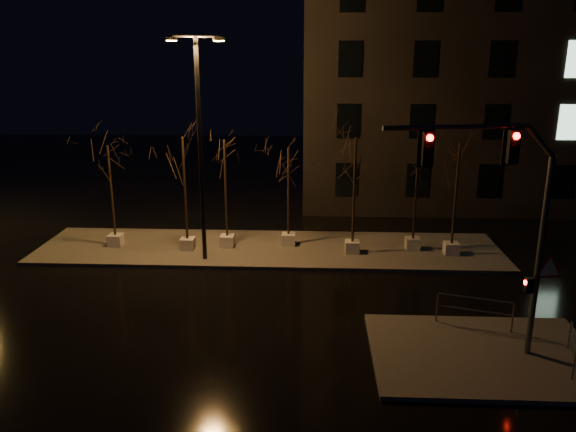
{
  "coord_description": "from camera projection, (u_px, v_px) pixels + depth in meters",
  "views": [
    {
      "loc": [
        2.12,
        -19.32,
        9.08
      ],
      "look_at": [
        1.1,
        2.31,
        2.8
      ],
      "focal_mm": 35.0,
      "sensor_mm": 36.0,
      "label": 1
    }
  ],
  "objects": [
    {
      "name": "tree_5",
      "position": [
        418.0,
        169.0,
        25.55
      ],
      "size": [
        1.8,
        1.8,
        5.13
      ],
      "color": "beige",
      "rests_on": "median"
    },
    {
      "name": "median",
      "position": [
        269.0,
        249.0,
        26.89
      ],
      "size": [
        22.0,
        5.0,
        0.15
      ],
      "primitive_type": "cube",
      "color": "#4D4A45",
      "rests_on": "ground"
    },
    {
      "name": "tree_1",
      "position": [
        183.0,
        163.0,
        25.47
      ],
      "size": [
        1.8,
        1.8,
        5.47
      ],
      "color": "beige",
      "rests_on": "median"
    },
    {
      "name": "guard_rail_a",
      "position": [
        475.0,
        308.0,
        18.89
      ],
      "size": [
        2.39,
        0.75,
        1.08
      ],
      "rotation": [
        0.0,
        0.0,
        -0.29
      ],
      "color": "#515358",
      "rests_on": "sidewalk_corner"
    },
    {
      "name": "guard_rail_b",
      "position": [
        572.0,
        345.0,
        16.67
      ],
      "size": [
        0.7,
        1.86,
        0.93
      ],
      "rotation": [
        0.0,
        0.0,
        1.23
      ],
      "color": "#515358",
      "rests_on": "sidewalk_corner"
    },
    {
      "name": "tree_4",
      "position": [
        355.0,
        164.0,
        25.04
      ],
      "size": [
        1.8,
        1.8,
        5.52
      ],
      "color": "beige",
      "rests_on": "median"
    },
    {
      "name": "ground",
      "position": [
        256.0,
        304.0,
        21.16
      ],
      "size": [
        90.0,
        90.0,
        0.0
      ],
      "primitive_type": "plane",
      "color": "black",
      "rests_on": "ground"
    },
    {
      "name": "building",
      "position": [
        502.0,
        79.0,
        35.71
      ],
      "size": [
        25.0,
        12.0,
        15.0
      ],
      "primitive_type": "cube",
      "color": "black",
      "rests_on": "ground"
    },
    {
      "name": "traffic_signal_mast",
      "position": [
        508.0,
        209.0,
        15.97
      ],
      "size": [
        5.74,
        1.11,
        7.1
      ],
      "rotation": [
        0.0,
        0.0,
        0.19
      ],
      "color": "#515358",
      "rests_on": "sidewalk_corner"
    },
    {
      "name": "sidewalk_corner",
      "position": [
        484.0,
        355.0,
        17.44
      ],
      "size": [
        7.0,
        5.0,
        0.15
      ],
      "primitive_type": "cube",
      "color": "#4D4A45",
      "rests_on": "ground"
    },
    {
      "name": "tree_6",
      "position": [
        458.0,
        168.0,
        24.86
      ],
      "size": [
        1.8,
        1.8,
        5.31
      ],
      "color": "beige",
      "rests_on": "median"
    },
    {
      "name": "tree_0",
      "position": [
        109.0,
        168.0,
        26.1
      ],
      "size": [
        1.8,
        1.8,
        5.01
      ],
      "color": "beige",
      "rests_on": "median"
    },
    {
      "name": "tree_2",
      "position": [
        225.0,
        164.0,
        25.91
      ],
      "size": [
        1.8,
        1.8,
        5.29
      ],
      "color": "beige",
      "rests_on": "median"
    },
    {
      "name": "tree_3",
      "position": [
        289.0,
        170.0,
        26.25
      ],
      "size": [
        1.8,
        1.8,
        4.85
      ],
      "color": "beige",
      "rests_on": "median"
    },
    {
      "name": "streetlight_main",
      "position": [
        200.0,
        136.0,
        23.87
      ],
      "size": [
        2.38,
        0.94,
        9.66
      ],
      "rotation": [
        0.0,
        0.0,
        0.29
      ],
      "color": "black",
      "rests_on": "median"
    }
  ]
}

